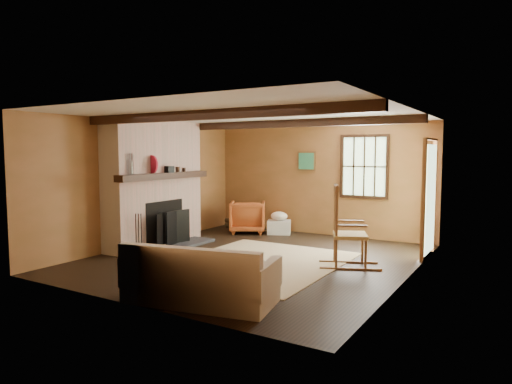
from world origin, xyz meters
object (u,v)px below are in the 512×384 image
Objects in this scene: laundry_basket at (279,227)px; armchair at (248,217)px; sofa at (200,282)px; fireplace at (155,188)px; rocking_chair at (347,232)px.

armchair is (-0.68, -0.21, 0.21)m from laundry_basket.
sofa is 3.84× the size of laundry_basket.
armchair is at bearing 69.13° from fireplace.
sofa is at bearing 86.56° from armchair.
laundry_basket is (-2.26, 1.99, -0.40)m from rocking_chair.
rocking_chair is 3.04m from laundry_basket.
fireplace is 1.25× the size of sofa.
fireplace is 3.08× the size of armchair.
rocking_chair is (3.74, 0.31, -0.56)m from fireplace.
rocking_chair is 1.66× the size of armchair.
laundry_basket is at bearing 168.76° from armchair.
sofa is (2.85, -2.28, -0.85)m from fireplace.
fireplace is 3.79m from rocking_chair.
armchair is (-2.05, 4.36, 0.10)m from sofa.
fireplace is 1.85× the size of rocking_chair.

